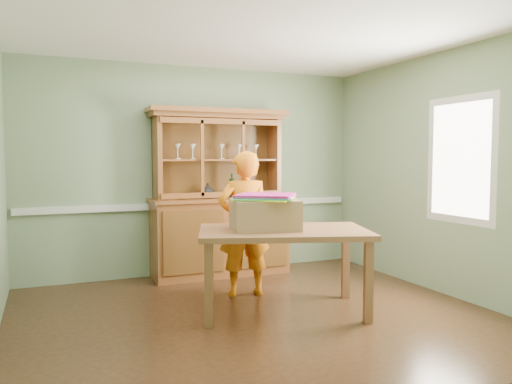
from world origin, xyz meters
name	(u,v)px	position (x,y,z in m)	size (l,w,h in m)	color
floor	(255,316)	(0.00, 0.00, 0.00)	(4.50, 4.50, 0.00)	#422515
ceiling	(255,30)	(0.00, 0.00, 2.70)	(4.50, 4.50, 0.00)	white
wall_back	(196,171)	(0.00, 2.00, 1.35)	(4.50, 4.50, 0.00)	gray
wall_right	(440,173)	(2.25, 0.00, 1.35)	(4.00, 4.00, 0.00)	gray
wall_front	(390,188)	(0.00, -2.00, 1.35)	(4.50, 4.50, 0.00)	gray
chair_rail	(197,205)	(0.00, 1.98, 0.90)	(4.41, 0.05, 0.08)	silver
window_panel	(460,160)	(2.23, -0.30, 1.50)	(0.03, 0.96, 1.36)	silver
china_hutch	(220,217)	(0.24, 1.76, 0.75)	(1.82, 0.60, 2.14)	brown
dining_table	(284,239)	(0.32, 0.03, 0.72)	(1.87, 1.45, 0.82)	brown
cardboard_box	(265,215)	(0.14, 0.09, 0.97)	(0.63, 0.50, 0.29)	olive
kite_stack	(266,197)	(0.16, 0.12, 1.14)	(0.73, 0.73, 0.05)	yellow
person	(244,224)	(0.17, 0.73, 0.80)	(0.58, 0.38, 1.59)	orange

